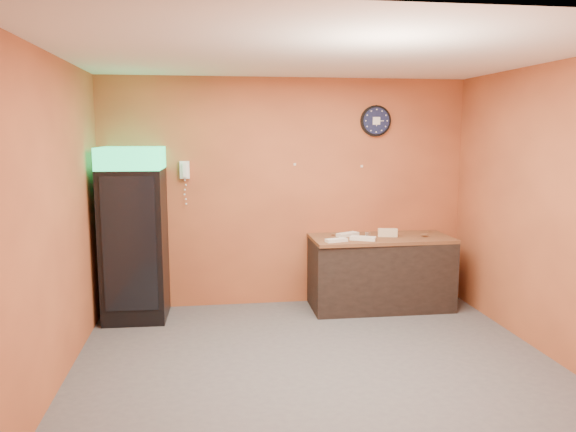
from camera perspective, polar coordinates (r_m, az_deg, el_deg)
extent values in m
plane|color=#47474C|center=(5.39, 2.99, -14.95)|extent=(4.50, 4.50, 0.00)
cube|color=#B95E34|center=(6.95, -0.13, 2.38)|extent=(4.50, 0.02, 2.80)
cube|color=#B95E34|center=(5.06, -22.71, -0.61)|extent=(0.02, 4.00, 2.80)
cube|color=#B95E34|center=(5.87, 25.20, 0.41)|extent=(0.02, 4.00, 2.80)
cube|color=white|center=(4.98, 3.25, 16.06)|extent=(4.50, 4.00, 0.02)
cube|color=black|center=(6.67, -15.30, -2.83)|extent=(0.72, 0.72, 1.73)
cube|color=#18CE6D|center=(6.55, -15.64, 5.68)|extent=(0.72, 0.72, 0.25)
cube|color=black|center=(6.31, -15.61, -2.79)|extent=(0.57, 0.04, 1.48)
cube|color=black|center=(7.01, 9.34, -5.80)|extent=(1.70, 0.77, 0.85)
cylinder|color=black|center=(7.13, 8.90, 9.53)|extent=(0.38, 0.05, 0.38)
cylinder|color=#0F1433|center=(7.11, 8.96, 9.53)|extent=(0.33, 0.01, 0.33)
cube|color=white|center=(7.10, 8.98, 9.53)|extent=(0.09, 0.00, 0.09)
cube|color=white|center=(6.82, -10.45, 4.63)|extent=(0.11, 0.07, 0.21)
cube|color=white|center=(6.77, -10.47, 4.60)|extent=(0.05, 0.04, 0.17)
cube|color=brown|center=(6.92, 9.43, -2.25)|extent=(1.70, 0.79, 0.04)
cube|color=beige|center=(6.92, 10.08, -1.88)|extent=(0.24, 0.13, 0.05)
cube|color=beige|center=(6.92, 10.09, -1.48)|extent=(0.24, 0.13, 0.05)
cube|color=silver|center=(6.53, 4.94, -2.46)|extent=(0.27, 0.17, 0.04)
cube|color=silver|center=(6.66, 7.62, -2.26)|extent=(0.32, 0.23, 0.04)
cube|color=silver|center=(6.89, 6.08, -1.87)|extent=(0.30, 0.24, 0.04)
cylinder|color=silver|center=(6.87, 8.11, -1.87)|extent=(0.06, 0.06, 0.06)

